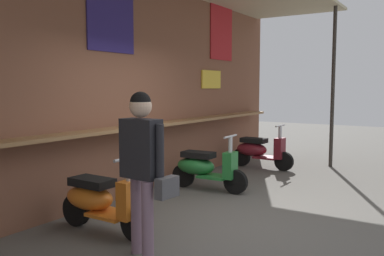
{
  "coord_description": "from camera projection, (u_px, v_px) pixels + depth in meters",
  "views": [
    {
      "loc": [
        -4.75,
        -2.5,
        1.75
      ],
      "look_at": [
        0.58,
        0.91,
        1.13
      ],
      "focal_mm": 38.75,
      "sensor_mm": 36.0,
      "label": 1
    }
  ],
  "objects": [
    {
      "name": "ground_plane",
      "position": [
        226.0,
        220.0,
        5.49
      ],
      "size": [
        30.35,
        30.35,
        0.0
      ],
      "primitive_type": "plane",
      "color": "#56544F"
    },
    {
      "name": "market_stall_facade",
      "position": [
        118.0,
        67.0,
        6.29
      ],
      "size": [
        10.84,
        2.45,
        3.75
      ],
      "color": "brown",
      "rests_on": "ground_plane"
    },
    {
      "name": "scooter_orange",
      "position": [
        99.0,
        200.0,
        5.0
      ],
      "size": [
        0.46,
        1.4,
        0.97
      ],
      "rotation": [
        0.0,
        0.0,
        -1.58
      ],
      "color": "orange",
      "rests_on": "ground_plane"
    },
    {
      "name": "scooter_green",
      "position": [
        204.0,
        167.0,
        7.08
      ],
      "size": [
        0.48,
        1.4,
        0.97
      ],
      "rotation": [
        0.0,
        0.0,
        -1.52
      ],
      "color": "#237533",
      "rests_on": "ground_plane"
    },
    {
      "name": "scooter_maroon",
      "position": [
        259.0,
        150.0,
        9.01
      ],
      "size": [
        0.46,
        1.4,
        0.97
      ],
      "rotation": [
        0.0,
        0.0,
        -1.6
      ],
      "color": "maroon",
      "rests_on": "ground_plane"
    },
    {
      "name": "shopper_with_handbag",
      "position": [
        142.0,
        158.0,
        4.14
      ],
      "size": [
        0.31,
        0.67,
        1.71
      ],
      "rotation": [
        0.0,
        0.0,
        -0.07
      ],
      "color": "gray",
      "rests_on": "ground_plane"
    }
  ]
}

